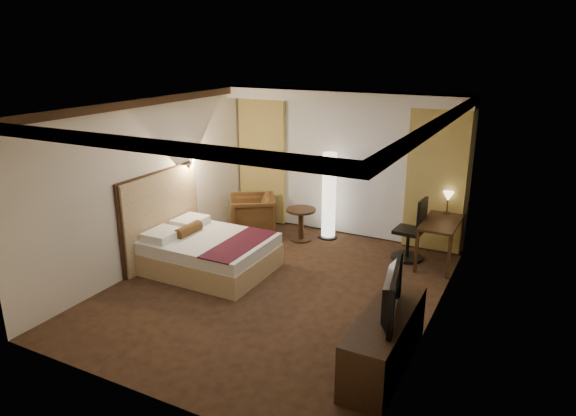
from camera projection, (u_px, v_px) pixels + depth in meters
The scene contains 21 objects.
floor at pixel (276, 289), 7.64m from camera, with size 4.50×5.50×0.01m, color black.
ceiling at pixel (274, 105), 6.82m from camera, with size 4.50×5.50×0.01m, color white.
back_wall at pixel (346, 164), 9.56m from camera, with size 4.50×0.02×2.70m, color white.
left_wall at pixel (152, 183), 8.21m from camera, with size 0.02×5.50×2.70m, color white.
right_wall at pixel (437, 227), 6.25m from camera, with size 0.02×5.50×2.70m, color white.
crown_molding at pixel (274, 110), 6.84m from camera, with size 4.50×5.50×0.12m, color black, non-canonical shape.
soffit at pixel (343, 97), 8.96m from camera, with size 4.50×0.50×0.20m, color white.
curtain_sheer at pixel (344, 170), 9.52m from camera, with size 2.48×0.04×2.45m, color silver.
curtain_left_drape at pixel (263, 161), 10.21m from camera, with size 1.00×0.14×2.45m, color tan.
curtain_right_drape at pixel (436, 181), 8.73m from camera, with size 1.00×0.14×2.45m, color tan.
wall_sconce at pixel (192, 158), 8.78m from camera, with size 0.24×0.24×0.24m, color white, non-canonical shape.
bed at pixel (211, 254), 8.21m from camera, with size 1.88×1.47×0.55m, color white, non-canonical shape.
headboard at pixel (162, 217), 8.47m from camera, with size 0.12×1.77×1.50m, color tan, non-canonical shape.
armchair at pixel (253, 213), 9.70m from camera, with size 0.81×0.76×0.84m, color #4B3116.
side_table at pixel (301, 224), 9.46m from camera, with size 0.55×0.55×0.60m, color black, non-canonical shape.
floor_lamp at pixel (329, 196), 9.41m from camera, with size 0.34×0.34×1.63m, color white, non-canonical shape.
desk at pixel (439, 242), 8.42m from camera, with size 0.55×1.14×0.75m, color black, non-canonical shape.
desk_lamp at pixel (448, 204), 8.60m from camera, with size 0.18×0.18×0.34m, color #FFD899, non-canonical shape.
office_chair at pixel (409, 229), 8.54m from camera, with size 0.53×0.53×1.09m, color black, non-canonical shape.
dresser at pixel (385, 341), 5.71m from camera, with size 0.50×1.70×0.66m, color black, non-canonical shape.
television at pixel (385, 288), 5.53m from camera, with size 1.08×0.62×0.14m, color black.
Camera 1 is at (3.32, -6.06, 3.48)m, focal length 32.00 mm.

